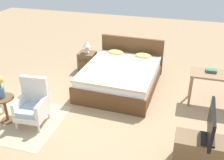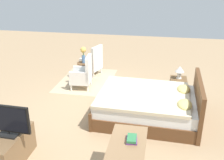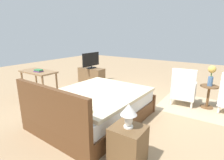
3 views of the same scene
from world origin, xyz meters
name	(u,v)px [view 2 (image 2 of 3)]	position (x,y,z in m)	size (l,w,h in m)	color
ground_plane	(104,112)	(0.00, 0.00, 0.00)	(16.00, 16.00, 0.00)	#A38460
floor_rug	(87,80)	(-1.79, -0.91, 0.00)	(2.10, 1.50, 0.01)	tan
bed	(149,105)	(0.05, 1.04, 0.30)	(1.77, 2.21, 0.96)	brown
armchair_by_window_left	(93,63)	(-2.31, -0.85, 0.38)	(0.68, 0.68, 0.92)	white
armchair_by_window_right	(83,75)	(-1.25, -0.85, 0.38)	(0.58, 0.58, 0.92)	white
side_table	(84,69)	(-1.79, -0.98, 0.34)	(0.40, 0.40, 0.55)	brown
flower_vase	(83,53)	(-1.79, -0.98, 0.84)	(0.17, 0.17, 0.48)	#4C709E
nightstand	(178,88)	(-1.10, 1.69, 0.26)	(0.44, 0.41, 0.52)	brown
table_lamp	(180,70)	(-1.10, 1.70, 0.74)	(0.22, 0.22, 0.33)	silver
tv_stand	(11,149)	(1.96, -1.14, 0.27)	(0.96, 0.40, 0.53)	brown
tv_flatscreen	(6,120)	(1.97, -1.14, 0.82)	(0.21, 0.81, 0.55)	black
vanity_desk	(127,152)	(2.16, 0.82, 0.64)	(1.04, 0.52, 0.75)	#8E6B47
book_stack	(132,139)	(2.05, 0.87, 0.78)	(0.22, 0.18, 0.06)	#66387A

